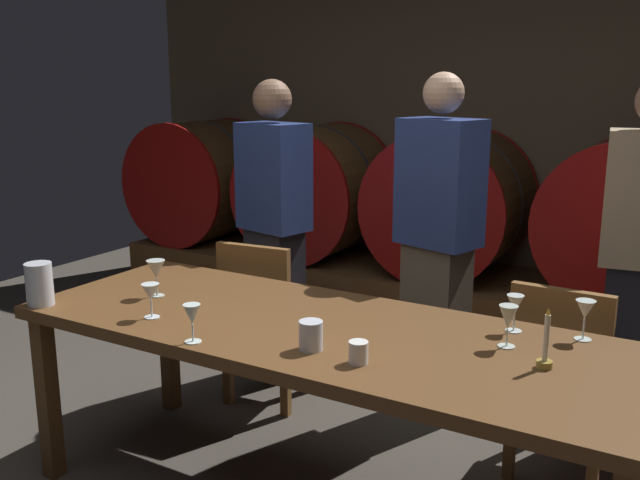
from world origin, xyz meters
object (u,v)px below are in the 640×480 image
(chair_left, at_px, (264,315))
(cup_left, at_px, (311,335))
(pitcher, at_px, (39,284))
(guest_left, at_px, (274,228))
(cup_right, at_px, (358,352))
(dining_table, at_px, (322,344))
(wine_glass_center_left, at_px, (192,316))
(candle_center, at_px, (545,352))
(wine_glass_far_left, at_px, (156,270))
(wine_barrel_left, at_px, (316,191))
(wine_barrel_center, at_px, (450,203))
(wine_glass_center_right, at_px, (515,306))
(chair_right, at_px, (562,373))
(guest_center, at_px, (438,247))
(wine_glass_right, at_px, (508,319))
(wine_barrel_right, at_px, (629,220))
(wine_glass_left, at_px, (151,293))
(wine_glass_far_right, at_px, (585,311))

(chair_left, xyz_separation_m, cup_left, (0.82, -0.90, 0.34))
(chair_left, relative_size, pitcher, 4.96)
(guest_left, bearing_deg, cup_right, 146.59)
(dining_table, xyz_separation_m, wine_glass_center_left, (-0.31, -0.37, 0.17))
(candle_center, height_order, wine_glass_far_left, candle_center)
(wine_barrel_left, distance_m, cup_right, 2.99)
(pitcher, bearing_deg, dining_table, 17.84)
(wine_barrel_center, relative_size, wine_glass_center_right, 6.98)
(candle_center, height_order, cup_left, candle_center)
(chair_right, bearing_deg, pitcher, 31.12)
(guest_center, relative_size, cup_right, 22.76)
(wine_glass_right, bearing_deg, wine_glass_far_left, -173.15)
(wine_barrel_left, distance_m, wine_barrel_center, 1.04)
(guest_center, bearing_deg, wine_barrel_right, -103.41)
(wine_barrel_left, relative_size, chair_left, 1.11)
(pitcher, xyz_separation_m, cup_right, (1.41, 0.12, -0.05))
(wine_glass_center_right, bearing_deg, cup_right, -122.87)
(wine_glass_left, bearing_deg, cup_left, 2.42)
(wine_glass_center_right, relative_size, cup_left, 1.36)
(chair_left, height_order, wine_glass_left, wine_glass_left)
(wine_barrel_right, bearing_deg, guest_center, -119.92)
(guest_left, bearing_deg, candle_center, 163.31)
(wine_barrel_right, relative_size, wine_glass_right, 6.49)
(wine_barrel_center, height_order, cup_left, wine_barrel_center)
(wine_barrel_left, relative_size, wine_glass_far_left, 6.17)
(wine_barrel_center, height_order, wine_barrel_right, same)
(wine_barrel_center, distance_m, wine_glass_right, 2.33)
(wine_glass_far_left, bearing_deg, wine_glass_right, 6.85)
(wine_glass_far_left, distance_m, wine_glass_center_right, 1.48)
(chair_right, distance_m, wine_glass_center_left, 1.55)
(candle_center, bearing_deg, wine_barrel_center, 116.94)
(guest_center, distance_m, wine_glass_right, 1.05)
(guest_center, height_order, cup_right, guest_center)
(wine_glass_left, xyz_separation_m, cup_right, (0.90, 0.01, -0.06))
(wine_barrel_center, xyz_separation_m, wine_glass_far_right, (1.19, -1.91, 0.01))
(wine_barrel_center, distance_m, wine_barrel_right, 1.10)
(wine_barrel_left, bearing_deg, chair_right, -36.43)
(wine_barrel_right, bearing_deg, guest_left, -143.98)
(wine_barrel_right, relative_size, wine_glass_far_right, 6.63)
(wine_glass_right, bearing_deg, wine_glass_far_right, 43.41)
(wine_glass_center_left, bearing_deg, chair_right, 45.04)
(wine_barrel_right, relative_size, cup_left, 9.48)
(guest_center, distance_m, cup_right, 1.28)
(guest_left, relative_size, guest_center, 0.98)
(cup_right, bearing_deg, pitcher, -175.21)
(wine_glass_left, distance_m, wine_glass_right, 1.34)
(wine_glass_center_right, bearing_deg, wine_glass_center_left, -144.33)
(wine_glass_far_right, height_order, cup_left, wine_glass_far_right)
(wine_barrel_right, height_order, cup_right, wine_barrel_right)
(wine_barrel_center, bearing_deg, guest_left, -115.53)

